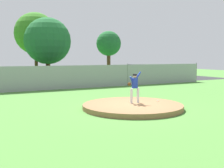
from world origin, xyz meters
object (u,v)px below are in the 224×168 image
at_px(traffic_cone_orange, 97,79).
at_px(parked_car_charcoal, 1,77).
at_px(parked_car_burgundy, 78,75).
at_px(parked_car_slate, 39,77).
at_px(pitcher_youth, 135,85).
at_px(baseball, 158,101).
at_px(parked_car_navy, 139,73).

bearing_deg(traffic_cone_orange, parked_car_charcoal, -171.72).
bearing_deg(traffic_cone_orange, parked_car_burgundy, -153.57).
distance_m(parked_car_slate, parked_car_burgundy, 3.97).
bearing_deg(pitcher_youth, baseball, -5.84).
bearing_deg(parked_car_charcoal, parked_car_slate, -0.28).
xyz_separation_m(parked_car_burgundy, parked_car_charcoal, (-7.35, -0.04, 0.02)).
relative_size(pitcher_youth, parked_car_burgundy, 0.38).
height_order(pitcher_youth, parked_car_charcoal, pitcher_youth).
relative_size(parked_car_navy, parked_car_burgundy, 1.00).
height_order(parked_car_burgundy, parked_car_charcoal, parked_car_charcoal).
bearing_deg(parked_car_slate, parked_car_charcoal, 179.72).
bearing_deg(parked_car_charcoal, traffic_cone_orange, 8.28).
height_order(pitcher_youth, parked_car_navy, pitcher_youth).
distance_m(pitcher_youth, baseball, 1.67).
distance_m(pitcher_youth, parked_car_slate, 14.36).
height_order(parked_car_slate, traffic_cone_orange, parked_car_slate).
bearing_deg(baseball, parked_car_burgundy, 86.11).
relative_size(parked_car_burgundy, parked_car_charcoal, 0.93).
xyz_separation_m(baseball, parked_car_navy, (8.76, 14.74, 0.58)).
bearing_deg(traffic_cone_orange, pitcher_youth, -108.60).
bearing_deg(parked_car_burgundy, baseball, -93.89).
bearing_deg(parked_car_burgundy, traffic_cone_orange, 26.43).
height_order(parked_car_navy, parked_car_charcoal, parked_car_navy).
distance_m(parked_car_slate, traffic_cone_orange, 7.07).
distance_m(parked_car_navy, traffic_cone_orange, 5.02).
xyz_separation_m(pitcher_youth, parked_car_slate, (-1.58, 14.26, -0.42)).
distance_m(parked_car_charcoal, traffic_cone_orange, 10.40).
xyz_separation_m(parked_car_slate, parked_car_navy, (11.74, 0.33, 0.10)).
bearing_deg(traffic_cone_orange, baseball, -103.79).
distance_m(baseball, parked_car_burgundy, 14.51).
distance_m(pitcher_youth, parked_car_charcoal, 15.12).
xyz_separation_m(baseball, parked_car_burgundy, (0.98, 14.47, 0.55)).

